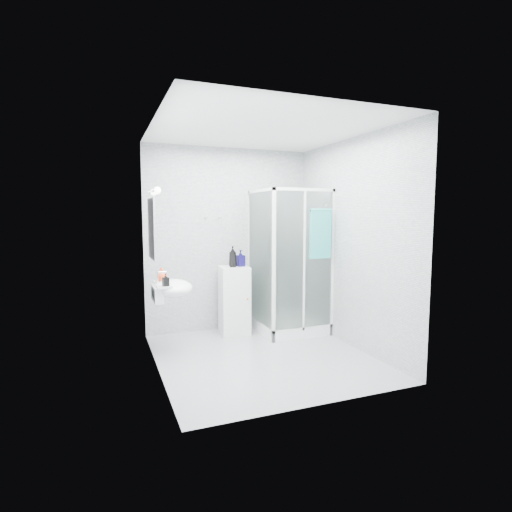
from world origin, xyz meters
name	(u,v)px	position (x,y,z in m)	size (l,w,h in m)	color
room	(263,246)	(0.00, 0.00, 1.30)	(2.40, 2.60, 2.60)	silver
shower_enclosure	(286,301)	(0.67, 0.77, 0.45)	(0.90, 0.95, 2.00)	white
wall_basin	(171,289)	(-0.99, 0.45, 0.80)	(0.46, 0.56, 0.35)	white
mirror	(151,229)	(-1.19, 0.45, 1.50)	(0.02, 0.60, 0.70)	white
vanity_lights	(155,191)	(-1.14, 0.45, 1.92)	(0.10, 0.40, 0.08)	silver
wall_hooks	(213,217)	(-0.25, 1.26, 1.62)	(0.23, 0.06, 0.03)	silver
storage_cabinet	(234,300)	(-0.02, 1.00, 0.47)	(0.42, 0.43, 0.94)	white
hand_towel	(321,232)	(0.97, 0.36, 1.43)	(0.31, 0.05, 0.66)	teal
shampoo_bottle_a	(233,257)	(-0.05, 0.97, 1.09)	(0.11, 0.11, 0.29)	black
shampoo_bottle_b	(240,258)	(0.07, 1.00, 1.06)	(0.10, 0.11, 0.23)	#100B45
soap_dispenser_orange	(161,275)	(-1.07, 0.55, 0.95)	(0.13, 0.13, 0.17)	#FE4A1D
soap_dispenser_black	(166,280)	(-1.07, 0.26, 0.93)	(0.06, 0.07, 0.14)	black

